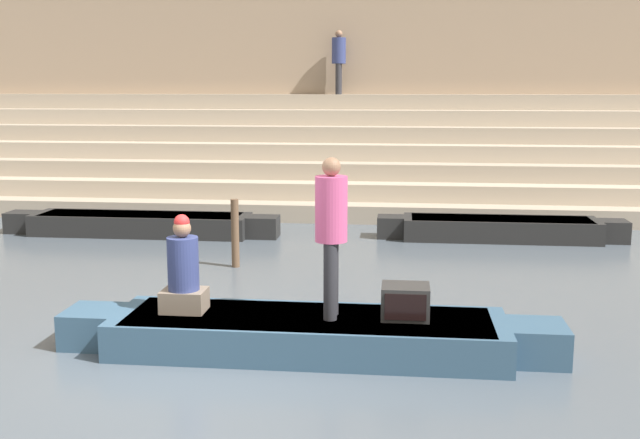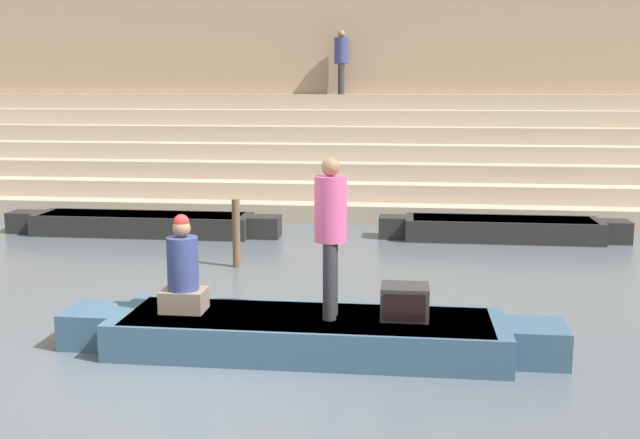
{
  "view_description": "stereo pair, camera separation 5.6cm",
  "coord_description": "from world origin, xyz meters",
  "px_view_note": "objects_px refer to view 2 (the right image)",
  "views": [
    {
      "loc": [
        2.25,
        -7.53,
        2.97
      ],
      "look_at": [
        1.22,
        1.72,
        1.32
      ],
      "focal_mm": 42.0,
      "sensor_mm": 36.0,
      "label": 1
    },
    {
      "loc": [
        2.31,
        -7.52,
        2.97
      ],
      "look_at": [
        1.22,
        1.72,
        1.32
      ],
      "focal_mm": 42.0,
      "sensor_mm": 36.0,
      "label": 2
    }
  ],
  "objects_px": {
    "person_standing": "(331,226)",
    "person_on_steps": "(341,58)",
    "person_rowing": "(183,273)",
    "moored_boat_distant": "(502,228)",
    "mooring_post": "(236,233)",
    "rowboat_main": "(308,333)",
    "moored_boat_shore": "(143,223)",
    "tv_set": "(405,302)"
  },
  "relations": [
    {
      "from": "person_standing",
      "to": "moored_boat_shore",
      "type": "height_order",
      "value": "person_standing"
    },
    {
      "from": "rowboat_main",
      "to": "person_on_steps",
      "type": "bearing_deg",
      "value": 92.0
    },
    {
      "from": "rowboat_main",
      "to": "moored_boat_shore",
      "type": "xyz_separation_m",
      "value": [
        -4.25,
        6.41,
        0.0
      ]
    },
    {
      "from": "rowboat_main",
      "to": "moored_boat_distant",
      "type": "height_order",
      "value": "moored_boat_distant"
    },
    {
      "from": "person_standing",
      "to": "person_on_steps",
      "type": "distance_m",
      "value": 12.45
    },
    {
      "from": "mooring_post",
      "to": "person_standing",
      "type": "bearing_deg",
      "value": -63.05
    },
    {
      "from": "person_rowing",
      "to": "person_on_steps",
      "type": "relative_size",
      "value": 0.68
    },
    {
      "from": "rowboat_main",
      "to": "mooring_post",
      "type": "xyz_separation_m",
      "value": [
        -1.72,
        3.91,
        0.35
      ]
    },
    {
      "from": "person_rowing",
      "to": "person_on_steps",
      "type": "height_order",
      "value": "person_on_steps"
    },
    {
      "from": "person_on_steps",
      "to": "rowboat_main",
      "type": "bearing_deg",
      "value": 84.2
    },
    {
      "from": "person_rowing",
      "to": "mooring_post",
      "type": "relative_size",
      "value": 0.99
    },
    {
      "from": "rowboat_main",
      "to": "person_standing",
      "type": "xyz_separation_m",
      "value": [
        0.26,
        0.02,
        1.23
      ]
    },
    {
      "from": "rowboat_main",
      "to": "person_rowing",
      "type": "distance_m",
      "value": 1.59
    },
    {
      "from": "mooring_post",
      "to": "moored_boat_distant",
      "type": "bearing_deg",
      "value": 30.94
    },
    {
      "from": "person_rowing",
      "to": "moored_boat_distant",
      "type": "relative_size",
      "value": 0.23
    },
    {
      "from": "moored_boat_distant",
      "to": "person_on_steps",
      "type": "relative_size",
      "value": 2.88
    },
    {
      "from": "moored_boat_shore",
      "to": "moored_boat_distant",
      "type": "bearing_deg",
      "value": -0.56
    },
    {
      "from": "person_rowing",
      "to": "person_standing",
      "type": "bearing_deg",
      "value": -15.37
    },
    {
      "from": "moored_boat_shore",
      "to": "mooring_post",
      "type": "bearing_deg",
      "value": -47.7
    },
    {
      "from": "person_standing",
      "to": "mooring_post",
      "type": "bearing_deg",
      "value": 102.3
    },
    {
      "from": "tv_set",
      "to": "moored_boat_distant",
      "type": "bearing_deg",
      "value": 81.58
    },
    {
      "from": "rowboat_main",
      "to": "mooring_post",
      "type": "bearing_deg",
      "value": 112.38
    },
    {
      "from": "person_rowing",
      "to": "mooring_post",
      "type": "distance_m",
      "value": 3.88
    },
    {
      "from": "rowboat_main",
      "to": "person_standing",
      "type": "height_order",
      "value": "person_standing"
    },
    {
      "from": "moored_boat_shore",
      "to": "person_on_steps",
      "type": "xyz_separation_m",
      "value": [
        3.53,
        5.8,
        3.5
      ]
    },
    {
      "from": "moored_boat_distant",
      "to": "person_on_steps",
      "type": "bearing_deg",
      "value": 128.67
    },
    {
      "from": "tv_set",
      "to": "mooring_post",
      "type": "bearing_deg",
      "value": 133.55
    },
    {
      "from": "rowboat_main",
      "to": "person_on_steps",
      "type": "relative_size",
      "value": 3.39
    },
    {
      "from": "tv_set",
      "to": "person_on_steps",
      "type": "relative_size",
      "value": 0.32
    },
    {
      "from": "person_standing",
      "to": "person_on_steps",
      "type": "relative_size",
      "value": 1.07
    },
    {
      "from": "person_standing",
      "to": "moored_boat_shore",
      "type": "relative_size",
      "value": 0.32
    },
    {
      "from": "moored_boat_distant",
      "to": "person_rowing",
      "type": "bearing_deg",
      "value": -118.62
    },
    {
      "from": "person_standing",
      "to": "moored_boat_distant",
      "type": "height_order",
      "value": "person_standing"
    },
    {
      "from": "tv_set",
      "to": "mooring_post",
      "type": "relative_size",
      "value": 0.47
    },
    {
      "from": "tv_set",
      "to": "person_on_steps",
      "type": "height_order",
      "value": "person_on_steps"
    },
    {
      "from": "moored_boat_shore",
      "to": "person_on_steps",
      "type": "bearing_deg",
      "value": 55.76
    },
    {
      "from": "tv_set",
      "to": "moored_boat_shore",
      "type": "xyz_separation_m",
      "value": [
        -5.33,
        6.34,
        -0.38
      ]
    },
    {
      "from": "rowboat_main",
      "to": "person_rowing",
      "type": "bearing_deg",
      "value": 176.46
    },
    {
      "from": "tv_set",
      "to": "mooring_post",
      "type": "distance_m",
      "value": 4.75
    },
    {
      "from": "person_on_steps",
      "to": "moored_boat_distant",
      "type": "bearing_deg",
      "value": 114.62
    },
    {
      "from": "person_rowing",
      "to": "moored_boat_distant",
      "type": "bearing_deg",
      "value": 42.33
    },
    {
      "from": "moored_boat_distant",
      "to": "mooring_post",
      "type": "bearing_deg",
      "value": -144.19
    }
  ]
}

